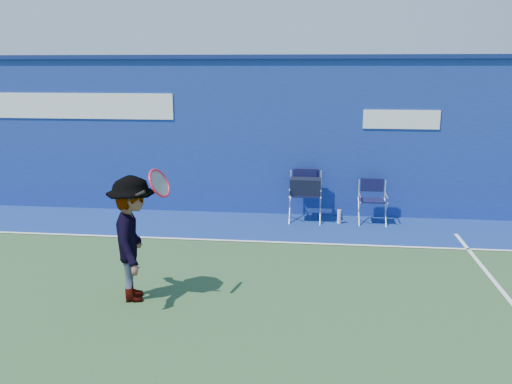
# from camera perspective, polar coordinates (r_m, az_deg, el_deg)

# --- Properties ---
(ground) EXTENTS (80.00, 80.00, 0.00)m
(ground) POSITION_cam_1_polar(r_m,az_deg,el_deg) (6.42, -13.37, -13.78)
(ground) COLOR #2D4F2A
(ground) RESTS_ON ground
(stadium_wall) EXTENTS (24.00, 0.50, 3.08)m
(stadium_wall) POSITION_cam_1_polar(r_m,az_deg,el_deg) (10.84, -4.52, 6.09)
(stadium_wall) COLOR navy
(stadium_wall) RESTS_ON ground
(out_of_bounds_strip) EXTENTS (24.00, 1.80, 0.01)m
(out_of_bounds_strip) POSITION_cam_1_polar(r_m,az_deg,el_deg) (10.10, -5.54, -3.43)
(out_of_bounds_strip) COLOR navy
(out_of_bounds_strip) RESTS_ON ground
(court_lines) EXTENTS (24.00, 12.00, 0.01)m
(court_lines) POSITION_cam_1_polar(r_m,az_deg,el_deg) (6.92, -11.68, -11.52)
(court_lines) COLOR white
(court_lines) RESTS_ON out_of_bounds_strip
(directors_chair_left) EXTENTS (0.57, 0.53, 0.97)m
(directors_chair_left) POSITION_cam_1_polar(r_m,az_deg,el_deg) (10.23, 5.21, -0.84)
(directors_chair_left) COLOR silver
(directors_chair_left) RESTS_ON ground
(directors_chair_right) EXTENTS (0.49, 0.44, 0.81)m
(directors_chair_right) POSITION_cam_1_polar(r_m,az_deg,el_deg) (10.30, 12.13, -1.88)
(directors_chair_right) COLOR silver
(directors_chair_right) RESTS_ON ground
(water_bottle) EXTENTS (0.07, 0.07, 0.27)m
(water_bottle) POSITION_cam_1_polar(r_m,az_deg,el_deg) (10.19, 8.74, -2.60)
(water_bottle) COLOR white
(water_bottle) RESTS_ON ground
(tennis_player) EXTENTS (0.96, 1.14, 1.70)m
(tennis_player) POSITION_cam_1_polar(r_m,az_deg,el_deg) (6.87, -12.80, -4.80)
(tennis_player) COLOR #EA4738
(tennis_player) RESTS_ON ground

